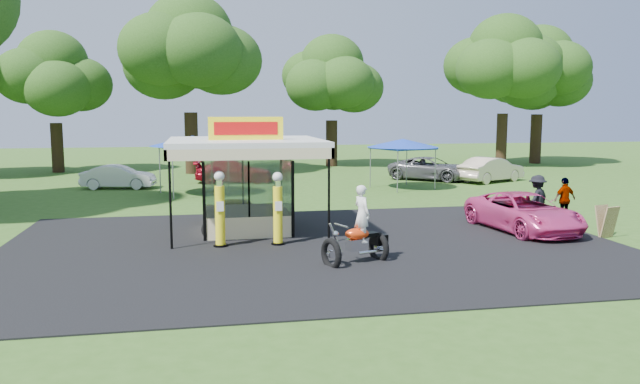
# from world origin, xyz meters

# --- Properties ---
(ground) EXTENTS (120.00, 120.00, 0.00)m
(ground) POSITION_xyz_m (0.00, 0.00, 0.00)
(ground) COLOR #33591B
(ground) RESTS_ON ground
(asphalt_apron) EXTENTS (20.00, 14.00, 0.04)m
(asphalt_apron) POSITION_xyz_m (0.00, 2.00, 0.02)
(asphalt_apron) COLOR black
(asphalt_apron) RESTS_ON ground
(gas_station_kiosk) EXTENTS (5.40, 5.40, 4.18)m
(gas_station_kiosk) POSITION_xyz_m (-2.00, 4.99, 1.78)
(gas_station_kiosk) COLOR white
(gas_station_kiosk) RESTS_ON ground
(gas_pump_left) EXTENTS (0.46, 0.46, 2.49)m
(gas_pump_left) POSITION_xyz_m (-3.01, 2.53, 1.19)
(gas_pump_left) COLOR black
(gas_pump_left) RESTS_ON ground
(gas_pump_right) EXTENTS (0.45, 0.45, 2.43)m
(gas_pump_right) POSITION_xyz_m (-1.15, 2.47, 1.16)
(gas_pump_right) COLOR black
(gas_pump_right) RESTS_ON ground
(motorcycle) EXTENTS (2.09, 1.53, 2.37)m
(motorcycle) POSITION_xyz_m (0.89, -0.29, 0.92)
(motorcycle) COLOR black
(motorcycle) RESTS_ON ground
(spare_tires) EXTENTS (0.88, 0.62, 0.73)m
(spare_tires) POSITION_xyz_m (-3.21, 3.79, 0.35)
(spare_tires) COLOR black
(spare_tires) RESTS_ON ground
(a_frame_sign) EXTENTS (0.67, 0.70, 1.11)m
(a_frame_sign) POSITION_xyz_m (10.24, 1.59, 0.56)
(a_frame_sign) COLOR #593819
(a_frame_sign) RESTS_ON ground
(kiosk_car) EXTENTS (2.82, 1.13, 0.96)m
(kiosk_car) POSITION_xyz_m (-2.00, 7.20, 0.48)
(kiosk_car) COLOR yellow
(kiosk_car) RESTS_ON ground
(pink_sedan) EXTENTS (2.86, 5.29, 1.41)m
(pink_sedan) POSITION_xyz_m (7.97, 3.16, 0.70)
(pink_sedan) COLOR #E03C85
(pink_sedan) RESTS_ON ground
(spectator_east_a) EXTENTS (1.41, 1.24, 1.89)m
(spectator_east_a) POSITION_xyz_m (9.38, 4.69, 0.95)
(spectator_east_a) COLOR black
(spectator_east_a) RESTS_ON ground
(spectator_east_b) EXTENTS (1.09, 0.63, 1.75)m
(spectator_east_b) POSITION_xyz_m (10.68, 4.86, 0.88)
(spectator_east_b) COLOR gray
(spectator_east_b) RESTS_ON ground
(bg_car_a) EXTENTS (4.19, 1.95, 1.33)m
(bg_car_a) POSITION_xyz_m (-8.16, 19.00, 0.66)
(bg_car_a) COLOR silver
(bg_car_a) RESTS_ON ground
(bg_car_b) EXTENTS (4.93, 2.58, 1.37)m
(bg_car_b) POSITION_xyz_m (-1.59, 20.70, 0.68)
(bg_car_b) COLOR maroon
(bg_car_b) RESTS_ON ground
(bg_car_d) EXTENTS (5.52, 5.29, 1.46)m
(bg_car_d) POSITION_xyz_m (10.72, 19.73, 0.73)
(bg_car_d) COLOR #58575A
(bg_car_d) RESTS_ON ground
(bg_car_e) EXTENTS (4.88, 3.53, 1.53)m
(bg_car_e) POSITION_xyz_m (14.00, 18.06, 0.77)
(bg_car_e) COLOR beige
(bg_car_e) RESTS_ON ground
(tent_west) EXTENTS (4.40, 4.40, 3.08)m
(tent_west) POSITION_xyz_m (-3.96, 15.72, 2.78)
(tent_west) COLOR gray
(tent_west) RESTS_ON ground
(tent_east) EXTENTS (4.02, 4.02, 2.81)m
(tent_east) POSITION_xyz_m (7.59, 16.01, 2.54)
(tent_east) COLOR gray
(tent_east) RESTS_ON ground
(oak_far_b) EXTENTS (8.12, 8.12, 9.68)m
(oak_far_b) POSITION_xyz_m (-13.55, 29.51, 6.18)
(oak_far_b) COLOR black
(oak_far_b) RESTS_ON ground
(oak_far_c) EXTENTS (10.19, 10.19, 12.01)m
(oak_far_c) POSITION_xyz_m (-4.16, 26.85, 7.62)
(oak_far_c) COLOR black
(oak_far_c) RESTS_ON ground
(oak_far_d) EXTENTS (8.39, 8.39, 9.99)m
(oak_far_d) POSITION_xyz_m (6.61, 30.65, 6.37)
(oak_far_d) COLOR black
(oak_far_d) RESTS_ON ground
(oak_far_e) EXTENTS (9.64, 9.64, 11.48)m
(oak_far_e) POSITION_xyz_m (19.73, 28.02, 7.33)
(oak_far_e) COLOR black
(oak_far_e) RESTS_ON ground
(oak_far_f) EXTENTS (9.15, 9.15, 11.02)m
(oak_far_f) POSITION_xyz_m (23.81, 30.01, 7.08)
(oak_far_f) COLOR black
(oak_far_f) RESTS_ON ground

